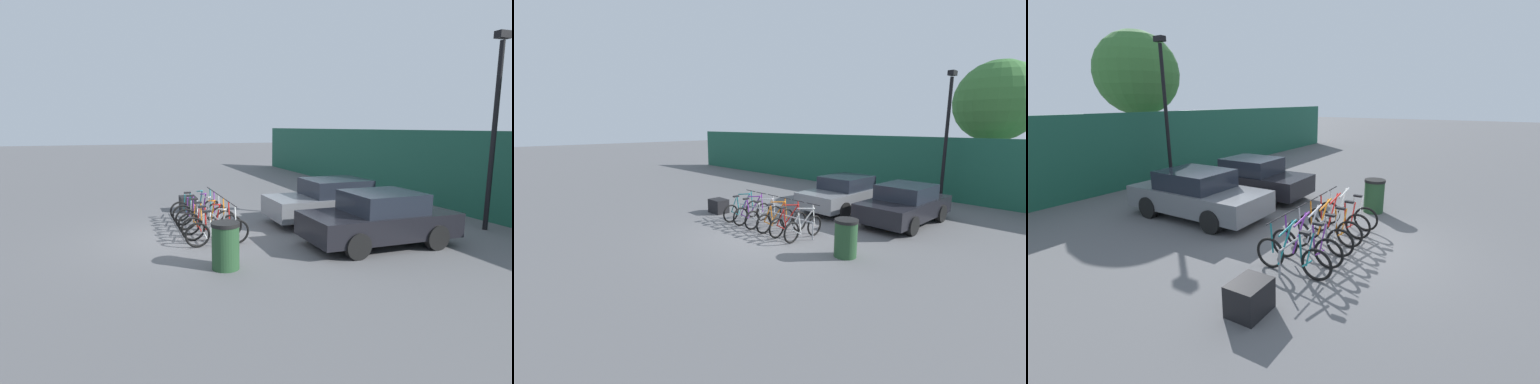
% 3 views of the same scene
% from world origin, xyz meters
% --- Properties ---
extents(ground_plane, '(120.00, 120.00, 0.00)m').
position_xyz_m(ground_plane, '(0.00, 0.00, 0.00)').
color(ground_plane, '#59595B').
extents(hoarding_wall, '(36.00, 0.16, 2.92)m').
position_xyz_m(hoarding_wall, '(0.00, 9.50, 1.46)').
color(hoarding_wall, '#19513D').
rests_on(hoarding_wall, ground).
extents(bike_rack, '(3.57, 0.04, 0.57)m').
position_xyz_m(bike_rack, '(-0.45, 0.68, 0.48)').
color(bike_rack, gray).
rests_on(bike_rack, ground).
extents(bicycle_teal, '(0.68, 1.71, 1.05)m').
position_xyz_m(bicycle_teal, '(-1.97, 0.53, 0.38)').
color(bicycle_teal, black).
rests_on(bicycle_teal, ground).
extents(bicycle_purple, '(0.68, 1.71, 1.05)m').
position_xyz_m(bicycle_purple, '(-1.39, 0.53, 0.38)').
color(bicycle_purple, black).
rests_on(bicycle_purple, ground).
extents(bicycle_silver, '(0.68, 1.71, 1.05)m').
position_xyz_m(bicycle_silver, '(-0.76, 0.53, 0.38)').
color(bicycle_silver, black).
rests_on(bicycle_silver, ground).
extents(bicycle_orange, '(0.68, 1.71, 1.05)m').
position_xyz_m(bicycle_orange, '(-0.17, 0.53, 0.38)').
color(bicycle_orange, black).
rests_on(bicycle_orange, ground).
extents(bicycle_red, '(0.68, 1.71, 1.05)m').
position_xyz_m(bicycle_red, '(0.42, 0.53, 0.38)').
color(bicycle_red, black).
rests_on(bicycle_red, ground).
extents(bicycle_white, '(0.68, 1.71, 1.05)m').
position_xyz_m(bicycle_white, '(1.06, 0.53, 0.38)').
color(bicycle_white, black).
rests_on(bicycle_white, ground).
extents(car_grey, '(1.91, 4.20, 1.40)m').
position_xyz_m(car_grey, '(-0.31, 4.65, 0.69)').
color(car_grey, slate).
rests_on(car_grey, ground).
extents(car_black, '(1.91, 3.94, 1.40)m').
position_xyz_m(car_black, '(2.32, 4.51, 0.69)').
color(car_black, black).
rests_on(car_black, ground).
extents(lamp_post, '(0.24, 0.44, 5.68)m').
position_xyz_m(lamp_post, '(2.06, 8.50, 3.19)').
color(lamp_post, black).
rests_on(lamp_post, ground).
extents(trash_bin, '(0.63, 0.63, 1.03)m').
position_xyz_m(trash_bin, '(2.77, 0.30, 0.52)').
color(trash_bin, '#234728').
rests_on(trash_bin, ground).
extents(cargo_crate, '(0.70, 0.56, 0.55)m').
position_xyz_m(cargo_crate, '(-3.44, 0.49, 0.28)').
color(cargo_crate, black).
rests_on(cargo_crate, ground).
extents(tree_behind_hoarding, '(3.63, 3.63, 6.33)m').
position_xyz_m(tree_behind_hoarding, '(3.07, 11.30, 4.48)').
color(tree_behind_hoarding, brown).
rests_on(tree_behind_hoarding, ground).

